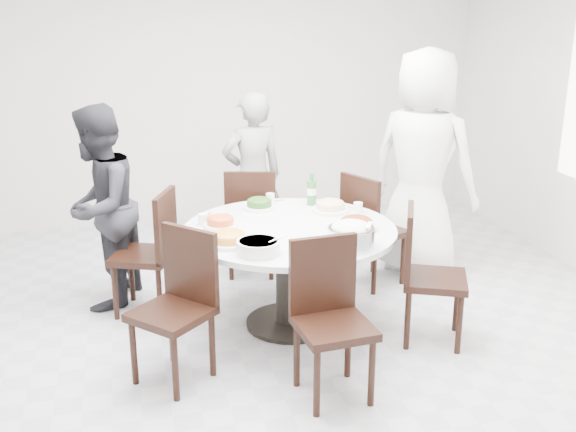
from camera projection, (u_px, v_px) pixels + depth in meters
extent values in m
cube|color=#BAB9BE|center=(262.00, 347.00, 4.62)|extent=(6.00, 6.00, 0.01)
cube|color=silver|center=(200.00, 89.00, 6.97)|extent=(6.00, 0.01, 2.80)
cube|color=silver|center=(549.00, 425.00, 1.43)|extent=(6.00, 0.01, 2.80)
cylinder|color=white|center=(290.00, 277.00, 4.84)|extent=(1.50, 1.50, 0.75)
cube|color=black|center=(375.00, 229.00, 5.55)|extent=(0.56, 0.56, 0.95)
cube|color=black|center=(252.00, 220.00, 5.77)|extent=(0.51, 0.51, 0.95)
cube|color=black|center=(143.00, 253.00, 5.03)|extent=(0.55, 0.55, 0.95)
cube|color=black|center=(171.00, 310.00, 4.08)|extent=(0.59, 0.59, 0.95)
cube|color=black|center=(334.00, 324.00, 3.91)|extent=(0.45, 0.45, 0.95)
cube|color=black|center=(435.00, 276.00, 4.59)|extent=(0.56, 0.56, 0.95)
imported|color=white|center=(423.00, 164.00, 5.66)|extent=(1.08, 1.11, 1.93)
imported|color=black|center=(253.00, 177.00, 6.04)|extent=(0.60, 0.43, 1.53)
imported|color=black|center=(99.00, 208.00, 5.08)|extent=(0.83, 0.92, 1.56)
cylinder|color=white|center=(259.00, 205.00, 5.14)|extent=(0.24, 0.24, 0.06)
cylinder|color=white|center=(330.00, 207.00, 5.07)|extent=(0.28, 0.28, 0.07)
cylinder|color=white|center=(220.00, 223.00, 4.72)|extent=(0.24, 0.24, 0.06)
cylinder|color=white|center=(356.00, 225.00, 4.67)|extent=(0.29, 0.29, 0.07)
cylinder|color=white|center=(228.00, 239.00, 4.38)|extent=(0.29, 0.29, 0.08)
cylinder|color=silver|center=(351.00, 237.00, 4.33)|extent=(0.31, 0.31, 0.13)
cylinder|color=white|center=(258.00, 247.00, 4.22)|extent=(0.28, 0.28, 0.08)
cylinder|color=#29672D|center=(312.00, 189.00, 5.22)|extent=(0.07, 0.07, 0.25)
cylinder|color=white|center=(265.00, 198.00, 5.30)|extent=(0.07, 0.07, 0.08)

